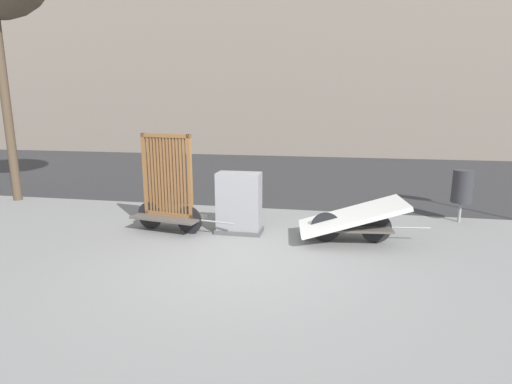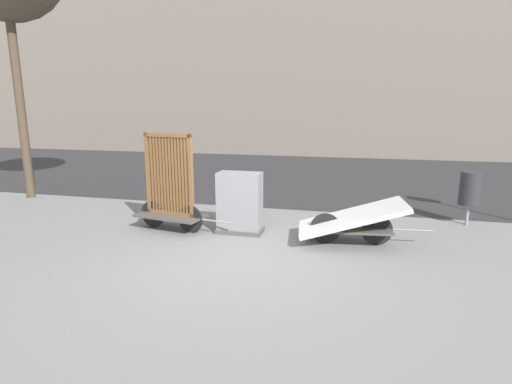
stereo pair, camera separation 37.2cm
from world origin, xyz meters
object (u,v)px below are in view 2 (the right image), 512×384
Objects in this scene: utility_cabinet at (240,205)px; trash_bin at (470,189)px; bike_cart_with_mattress at (352,220)px; bike_cart_with_bedframe at (170,195)px.

utility_cabinet is 1.06× the size of trash_bin.
bike_cart_with_mattress is at bearing -142.23° from trash_bin.
utility_cabinet is 4.67m from trash_bin.
bike_cart_with_bedframe reaches higher than utility_cabinet.
bike_cart_with_bedframe reaches higher than trash_bin.
bike_cart_with_bedframe is at bearing 172.97° from bike_cart_with_mattress.
bike_cart_with_bedframe is 1.79× the size of utility_cabinet.
bike_cart_with_bedframe is 6.01m from trash_bin.
trash_bin is at bearing 26.98° from bike_cart_with_bedframe.
bike_cart_with_mattress is at bearing -4.66° from utility_cabinet.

